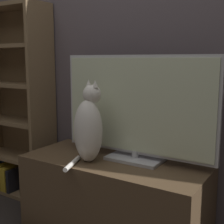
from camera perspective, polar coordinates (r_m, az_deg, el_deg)
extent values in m
cube|color=#564C51|center=(2.17, 4.63, 13.63)|extent=(4.80, 0.05, 2.60)
cube|color=brown|center=(2.10, 0.26, -15.43)|extent=(1.19, 0.52, 0.51)
cube|color=#B7B7BC|center=(2.02, 4.27, -8.48)|extent=(0.35, 0.21, 0.02)
cylinder|color=#B7B7BC|center=(2.01, 4.28, -7.64)|extent=(0.04, 0.04, 0.04)
cube|color=#B7B7BC|center=(1.94, 4.50, 1.25)|extent=(1.03, 0.02, 0.62)
cube|color=beige|center=(1.93, 4.31, 1.20)|extent=(0.99, 0.01, 0.58)
ellipsoid|color=silver|center=(1.94, -4.39, -3.50)|extent=(0.23, 0.22, 0.39)
ellipsoid|color=black|center=(1.98, -2.97, -3.78)|extent=(0.12, 0.08, 0.22)
sphere|color=silver|center=(1.92, -3.69, 3.27)|extent=(0.14, 0.14, 0.12)
cone|color=silver|center=(1.94, -4.30, 5.27)|extent=(0.04, 0.04, 0.04)
cone|color=silver|center=(1.89, -3.11, 5.17)|extent=(0.04, 0.04, 0.04)
cylinder|color=silver|center=(1.92, -7.27, -9.30)|extent=(0.10, 0.23, 0.03)
cube|color=brown|center=(2.49, -12.60, 1.08)|extent=(0.03, 0.28, 1.57)
cube|color=brown|center=(2.81, -15.50, 1.91)|extent=(0.68, 0.03, 1.57)
cube|color=brown|center=(2.93, -16.66, -13.51)|extent=(0.62, 0.25, 0.03)
cube|color=brown|center=(2.83, -16.96, -7.74)|extent=(0.62, 0.25, 0.03)
cube|color=brown|center=(2.75, -17.27, -1.59)|extent=(0.62, 0.25, 0.03)
cube|color=brown|center=(2.71, -17.60, 4.83)|extent=(0.62, 0.25, 0.03)
cube|color=brown|center=(2.71, -17.94, 11.35)|extent=(0.62, 0.25, 0.03)
cube|color=brown|center=(2.73, -18.29, 17.82)|extent=(0.62, 0.25, 0.03)
cube|color=navy|center=(3.03, -19.79, -10.48)|extent=(0.05, 0.20, 0.21)
cube|color=#B79323|center=(2.96, -18.98, -10.86)|extent=(0.07, 0.18, 0.21)
cube|color=#B79323|center=(2.91, -17.97, -11.29)|extent=(0.06, 0.18, 0.20)
cube|color=black|center=(2.87, -17.08, -11.61)|extent=(0.03, 0.20, 0.20)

